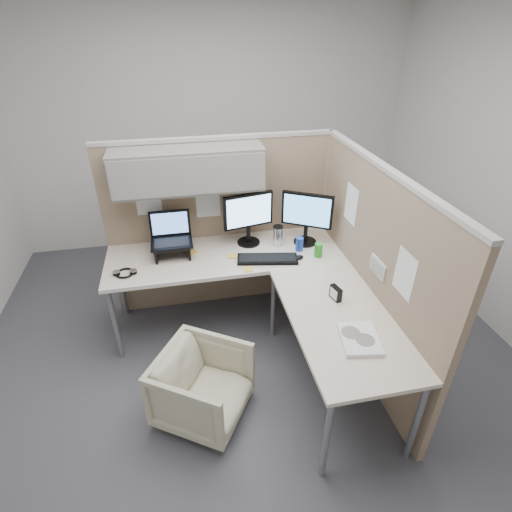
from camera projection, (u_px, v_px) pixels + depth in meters
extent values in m
plane|color=#403F45|center=(250.00, 359.00, 3.34)|extent=(4.50, 4.50, 0.00)
cube|color=#947B61|center=(220.00, 227.00, 3.67)|extent=(2.00, 0.05, 1.60)
cube|color=#A8A399|center=(216.00, 138.00, 3.24)|extent=(2.00, 0.06, 0.03)
cube|color=slate|center=(188.00, 169.00, 3.17)|extent=(1.20, 0.34, 0.34)
cube|color=gray|center=(189.00, 176.00, 3.03)|extent=(1.18, 0.01, 0.30)
plane|color=white|center=(148.00, 198.00, 3.36)|extent=(0.26, 0.00, 0.26)
plane|color=white|center=(208.00, 201.00, 3.48)|extent=(0.26, 0.00, 0.26)
cube|color=#947B61|center=(369.00, 274.00, 3.00)|extent=(0.05, 2.00, 1.60)
cube|color=#A8A399|center=(388.00, 169.00, 2.58)|extent=(0.06, 2.00, 0.03)
cube|color=#A8A399|center=(324.00, 218.00, 3.84)|extent=(0.06, 0.06, 1.60)
cube|color=silver|center=(378.00, 267.00, 2.79)|extent=(0.02, 0.20, 0.12)
cube|color=gray|center=(377.00, 267.00, 2.79)|extent=(0.00, 0.16, 0.09)
plane|color=white|center=(351.00, 204.00, 3.12)|extent=(0.00, 0.26, 0.26)
plane|color=white|center=(405.00, 274.00, 2.46)|extent=(0.00, 0.26, 0.26)
cube|color=beige|center=(226.00, 255.00, 3.41)|extent=(2.00, 0.68, 0.03)
cube|color=beige|center=(340.00, 319.00, 2.69)|extent=(0.68, 1.30, 0.03)
cube|color=white|center=(232.00, 277.00, 3.12)|extent=(2.00, 0.02, 0.03)
cylinder|color=gray|center=(115.00, 325.00, 3.19)|extent=(0.04, 0.04, 0.70)
cylinder|color=gray|center=(121.00, 284.00, 3.67)|extent=(0.04, 0.04, 0.70)
cylinder|color=gray|center=(326.00, 439.00, 2.33)|extent=(0.04, 0.04, 0.70)
cylinder|color=gray|center=(417.00, 422.00, 2.43)|extent=(0.04, 0.04, 0.70)
cylinder|color=gray|center=(273.00, 304.00, 3.41)|extent=(0.04, 0.04, 0.70)
imported|color=beige|center=(203.00, 384.00, 2.75)|extent=(0.76, 0.77, 0.59)
cylinder|color=black|center=(249.00, 242.00, 3.55)|extent=(0.20, 0.20, 0.02)
cylinder|color=black|center=(249.00, 234.00, 3.51)|extent=(0.04, 0.04, 0.15)
cube|color=black|center=(248.00, 211.00, 3.39)|extent=(0.44, 0.12, 0.30)
cube|color=#8EC9F6|center=(249.00, 211.00, 3.37)|extent=(0.39, 0.08, 0.26)
cylinder|color=black|center=(305.00, 242.00, 3.56)|extent=(0.20, 0.20, 0.02)
cylinder|color=black|center=(305.00, 233.00, 3.52)|extent=(0.04, 0.04, 0.15)
cube|color=black|center=(307.00, 210.00, 3.40)|extent=(0.40, 0.25, 0.30)
cube|color=#57ABEE|center=(307.00, 211.00, 3.38)|extent=(0.35, 0.21, 0.26)
cube|color=black|center=(172.00, 245.00, 3.30)|extent=(0.30, 0.24, 0.01)
cube|color=black|center=(156.00, 252.00, 3.31)|extent=(0.02, 0.22, 0.12)
cube|color=black|center=(189.00, 248.00, 3.35)|extent=(0.02, 0.22, 0.12)
cube|color=black|center=(172.00, 243.00, 3.29)|extent=(0.34, 0.24, 0.02)
cube|color=black|center=(170.00, 223.00, 3.35)|extent=(0.34, 0.06, 0.22)
cube|color=#598CF2|center=(170.00, 223.00, 3.35)|extent=(0.30, 0.04, 0.18)
cube|color=black|center=(267.00, 259.00, 3.30)|extent=(0.52, 0.25, 0.02)
ellipsoid|color=black|center=(299.00, 257.00, 3.31)|extent=(0.09, 0.07, 0.03)
cylinder|color=silver|center=(278.00, 236.00, 3.48)|extent=(0.08, 0.08, 0.18)
cylinder|color=black|center=(278.00, 227.00, 3.43)|extent=(0.09, 0.09, 0.01)
cylinder|color=#268C1E|center=(318.00, 250.00, 3.33)|extent=(0.07, 0.07, 0.12)
cylinder|color=#1E3FA5|center=(299.00, 244.00, 3.41)|extent=(0.07, 0.07, 0.12)
cube|color=gold|center=(249.00, 269.00, 3.18)|extent=(0.09, 0.09, 0.01)
cube|color=gold|center=(232.00, 256.00, 3.35)|extent=(0.08, 0.08, 0.01)
cube|color=gold|center=(193.00, 252.00, 3.41)|extent=(0.10, 0.10, 0.01)
torus|color=black|center=(125.00, 273.00, 3.12)|extent=(0.15, 0.15, 0.02)
cylinder|color=black|center=(116.00, 273.00, 3.11)|extent=(0.05, 0.05, 0.03)
cylinder|color=black|center=(133.00, 272.00, 3.13)|extent=(0.05, 0.05, 0.03)
cube|color=white|center=(360.00, 339.00, 2.48)|extent=(0.28, 0.33, 0.03)
cylinder|color=silver|center=(365.00, 340.00, 2.45)|extent=(0.12, 0.12, 0.00)
cylinder|color=silver|center=(351.00, 332.00, 2.50)|extent=(0.12, 0.12, 0.00)
cube|color=black|center=(336.00, 293.00, 2.83)|extent=(0.06, 0.11, 0.10)
cube|color=white|center=(334.00, 294.00, 2.82)|extent=(0.02, 0.08, 0.08)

